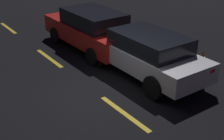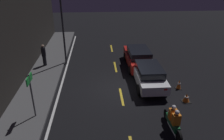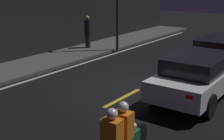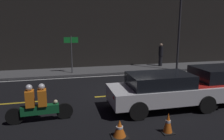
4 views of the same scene
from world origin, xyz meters
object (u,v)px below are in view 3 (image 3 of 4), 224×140
at_px(sedan_white, 199,74).
at_px(pedestrian, 88,31).
at_px(taxi_red, 224,55).
at_px(motorcycle, 119,139).

bearing_deg(sedan_white, pedestrian, 65.40).
xyz_separation_m(sedan_white, taxi_red, (3.00, 0.14, 0.03)).
bearing_deg(motorcycle, sedan_white, -0.86).
relative_size(taxi_red, motorcycle, 2.03).
bearing_deg(motorcycle, taxi_red, -0.57).
relative_size(sedan_white, taxi_red, 0.97).
xyz_separation_m(taxi_red, motorcycle, (-7.71, -0.31, -0.17)).
bearing_deg(pedestrian, motorcycle, -136.79).
bearing_deg(pedestrian, taxi_red, -93.77).
relative_size(taxi_red, pedestrian, 2.65).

